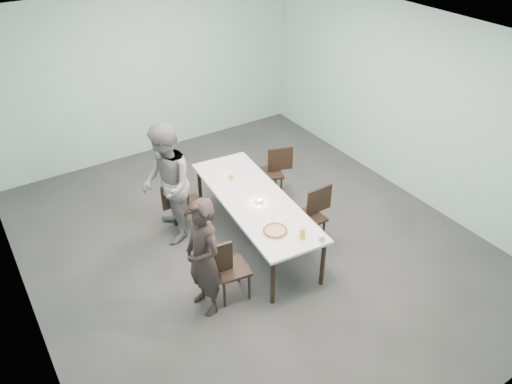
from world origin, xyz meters
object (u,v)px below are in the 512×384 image
chair_near_left (225,266)px  amber_tumbler (231,177)px  chair_near_right (313,212)px  diner_far (166,185)px  chair_far_left (183,202)px  chair_far_right (274,169)px  water_tumbler (321,238)px  side_plate (281,219)px  diner_near (203,258)px  beer_glass (302,233)px  tealight (259,201)px  pizza (275,231)px  table (255,202)px

chair_near_left → amber_tumbler: 1.67m
chair_near_right → diner_far: bearing=-35.7°
chair_far_left → chair_far_right: 1.68m
chair_near_left → water_tumbler: 1.25m
side_plate → water_tumbler: (0.16, -0.65, 0.04)m
chair_near_left → side_plate: size_ratio=4.83×
diner_far → diner_near: bearing=6.6°
beer_glass → chair_near_left: bearing=162.1°
chair_far_left → water_tumbler: bearing=-63.6°
chair_near_right → amber_tumbler: bearing=-55.3°
chair_near_right → beer_glass: beer_glass is taller
chair_near_left → amber_tumbler: (0.90, 1.37, 0.29)m
side_plate → tealight: bearing=94.2°
water_tumbler → tealight: size_ratio=1.61×
pizza → amber_tumbler: bearing=83.1°
diner_near → chair_far_left: bearing=156.6°
chair_near_left → chair_far_right: 2.47m
beer_glass → tealight: (-0.03, 0.95, -0.05)m
chair_near_left → water_tumbler: size_ratio=9.67×
pizza → diner_far: bearing=117.1°
diner_near → water_tumbler: bearing=65.4°
table → beer_glass: (0.03, -1.07, 0.13)m
chair_far_left → table: bearing=-45.3°
beer_glass → chair_far_left: bearing=112.6°
chair_near_left → water_tumbler: chair_near_left is taller
table → amber_tumbler: amber_tumbler is taller
chair_near_right → diner_near: 2.00m
diner_near → beer_glass: bearing=70.6°
side_plate → tealight: size_ratio=3.21×
diner_near → pizza: 1.04m
chair_far_left → water_tumbler: 2.27m
chair_far_right → pizza: 2.02m
pizza → water_tumbler: (0.38, -0.46, 0.03)m
chair_far_right → tealight: size_ratio=15.54×
diner_near → pizza: (1.04, 0.00, -0.03)m
chair_far_right → diner_far: (-1.92, -0.10, 0.41)m
table → chair_far_right: bearing=43.3°
chair_near_right → chair_far_right: size_ratio=1.00×
diner_far → water_tumbler: 2.34m
pizza → beer_glass: beer_glass is taller
beer_glass → tealight: beer_glass is taller
tealight → table: bearing=88.7°
chair_far_right → diner_near: 2.74m
diner_far → amber_tumbler: size_ratio=22.66×
chair_far_left → amber_tumbler: 0.81m
chair_near_right → diner_near: diner_near is taller
chair_far_right → diner_far: diner_far is taller
diner_near → tealight: size_ratio=28.55×
chair_near_left → side_plate: chair_near_left is taller
chair_far_left → diner_far: diner_far is taller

